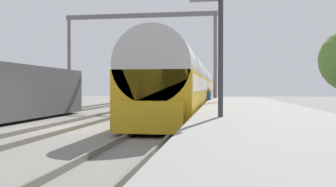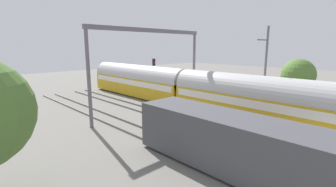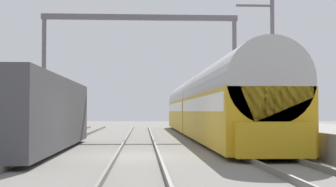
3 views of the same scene
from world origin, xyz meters
The scene contains 10 objects.
ground centered at (0.00, 0.00, 0.00)m, with size 120.00×120.00×0.00m, color slate.
track_far_west centered at (-4.17, 0.00, 0.08)m, with size 1.52×60.00×0.16m.
track_west centered at (0.00, 0.00, 0.08)m, with size 1.52×60.00×0.16m.
track_east centered at (4.17, 0.00, 0.08)m, with size 1.52×60.00×0.16m.
passenger_train centered at (4.17, 13.73, 1.97)m, with size 2.93×32.85×3.82m.
freight_car centered at (-4.17, 2.06, 1.47)m, with size 2.80×13.00×2.70m.
person_crossing centered at (5.81, 9.50, 1.03)m, with size 0.29×0.43×1.73m.
railway_signal_far centered at (6.09, 20.91, 3.04)m, with size 0.36×0.30×4.72m.
catenary_gantry centered at (0.00, 14.23, 5.65)m, with size 12.74×0.28×7.86m.
catenary_pole_east_mid centered at (6.52, 6.39, 4.15)m, with size 1.90×0.20×8.00m.
Camera 3 is at (0.17, -17.23, 1.58)m, focal length 52.07 mm.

